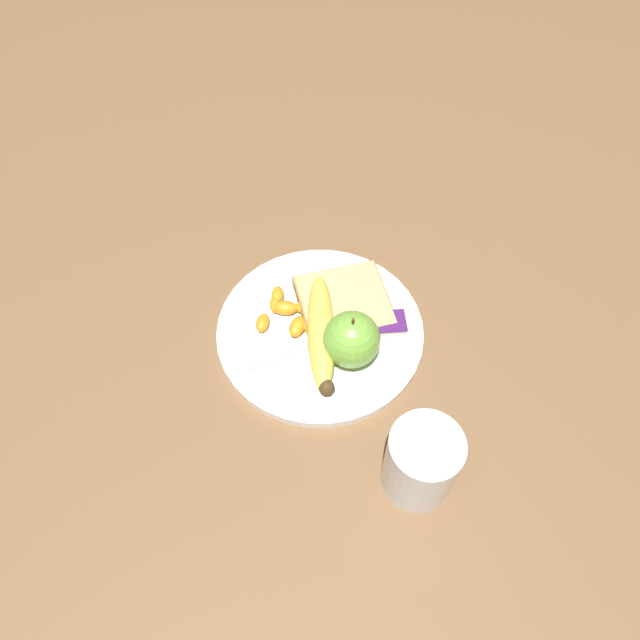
{
  "coord_description": "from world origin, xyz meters",
  "views": [
    {
      "loc": [
        -0.04,
        -0.44,
        0.68
      ],
      "look_at": [
        0.0,
        0.0,
        0.03
      ],
      "focal_mm": 35.0,
      "sensor_mm": 36.0,
      "label": 1
    }
  ],
  "objects_px": {
    "bread_slice": "(344,304)",
    "banana": "(321,333)",
    "juice_glass": "(421,463)",
    "jam_packet": "(389,326)",
    "apple": "(352,339)",
    "fork": "(321,341)",
    "plate": "(320,330)"
  },
  "relations": [
    {
      "from": "apple",
      "to": "jam_packet",
      "type": "bearing_deg",
      "value": 31.44
    },
    {
      "from": "fork",
      "to": "juice_glass",
      "type": "bearing_deg",
      "value": -80.55
    },
    {
      "from": "juice_glass",
      "to": "jam_packet",
      "type": "height_order",
      "value": "juice_glass"
    },
    {
      "from": "banana",
      "to": "bread_slice",
      "type": "bearing_deg",
      "value": 53.18
    },
    {
      "from": "jam_packet",
      "to": "banana",
      "type": "bearing_deg",
      "value": -175.0
    },
    {
      "from": "juice_glass",
      "to": "apple",
      "type": "xyz_separation_m",
      "value": [
        -0.06,
        0.16,
        0.0
      ]
    },
    {
      "from": "plate",
      "to": "jam_packet",
      "type": "relative_size",
      "value": 6.42
    },
    {
      "from": "banana",
      "to": "apple",
      "type": "bearing_deg",
      "value": -34.43
    },
    {
      "from": "jam_packet",
      "to": "apple",
      "type": "bearing_deg",
      "value": -148.56
    },
    {
      "from": "plate",
      "to": "juice_glass",
      "type": "distance_m",
      "value": 0.23
    },
    {
      "from": "banana",
      "to": "bread_slice",
      "type": "relative_size",
      "value": 1.35
    },
    {
      "from": "banana",
      "to": "fork",
      "type": "height_order",
      "value": "banana"
    },
    {
      "from": "bread_slice",
      "to": "banana",
      "type": "bearing_deg",
      "value": -126.82
    },
    {
      "from": "apple",
      "to": "plate",
      "type": "bearing_deg",
      "value": 130.1
    },
    {
      "from": "apple",
      "to": "bread_slice",
      "type": "relative_size",
      "value": 0.61
    },
    {
      "from": "juice_glass",
      "to": "apple",
      "type": "relative_size",
      "value": 1.25
    },
    {
      "from": "plate",
      "to": "apple",
      "type": "height_order",
      "value": "apple"
    },
    {
      "from": "juice_glass",
      "to": "fork",
      "type": "distance_m",
      "value": 0.21
    },
    {
      "from": "juice_glass",
      "to": "fork",
      "type": "bearing_deg",
      "value": 116.82
    },
    {
      "from": "plate",
      "to": "fork",
      "type": "bearing_deg",
      "value": -92.8
    },
    {
      "from": "juice_glass",
      "to": "fork",
      "type": "height_order",
      "value": "juice_glass"
    },
    {
      "from": "banana",
      "to": "jam_packet",
      "type": "bearing_deg",
      "value": 5.0
    },
    {
      "from": "plate",
      "to": "apple",
      "type": "relative_size",
      "value": 3.37
    },
    {
      "from": "apple",
      "to": "fork",
      "type": "xyz_separation_m",
      "value": [
        -0.04,
        0.02,
        -0.03
      ]
    },
    {
      "from": "plate",
      "to": "jam_packet",
      "type": "xyz_separation_m",
      "value": [
        0.09,
        -0.01,
        0.01
      ]
    },
    {
      "from": "plate",
      "to": "juice_glass",
      "type": "xyz_separation_m",
      "value": [
        0.09,
        -0.2,
        0.04
      ]
    },
    {
      "from": "plate",
      "to": "bread_slice",
      "type": "height_order",
      "value": "bread_slice"
    },
    {
      "from": "fork",
      "to": "plate",
      "type": "bearing_deg",
      "value": 69.83
    },
    {
      "from": "bread_slice",
      "to": "jam_packet",
      "type": "height_order",
      "value": "same"
    },
    {
      "from": "juice_glass",
      "to": "banana",
      "type": "distance_m",
      "value": 0.21
    },
    {
      "from": "fork",
      "to": "bread_slice",
      "type": "bearing_deg",
      "value": 36.96
    },
    {
      "from": "banana",
      "to": "jam_packet",
      "type": "relative_size",
      "value": 4.24
    }
  ]
}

